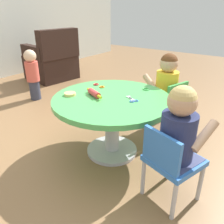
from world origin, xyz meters
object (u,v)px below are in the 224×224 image
seated_child_left (179,127)px  craft_table (112,110)px  rolling_pin (94,93)px  child_chair_left (171,161)px  seated_child_right (167,80)px  child_chair_right (168,104)px  toddler_standing (32,74)px  craft_scissors (132,100)px  armchair_dark (52,61)px

seated_child_left → craft_table: bearing=72.8°
craft_table → rolling_pin: (-0.06, 0.13, 0.14)m
child_chair_left → seated_child_right: size_ratio=1.05×
child_chair_right → rolling_pin: 0.80m
craft_table → child_chair_right: child_chair_right is taller
craft_table → child_chair_right: (0.62, -0.23, -0.10)m
toddler_standing → child_chair_left: bearing=-106.1°
seated_child_left → seated_child_right: 0.94m
seated_child_left → child_chair_left: bearing=162.3°
toddler_standing → rolling_pin: bearing=-107.7°
craft_table → child_chair_left: size_ratio=1.79×
craft_scissors → seated_child_right: bearing=-2.4°
child_chair_left → craft_scissors: child_chair_left is taller
child_chair_left → armchair_dark: bearing=62.4°
child_chair_right → seated_child_right: 0.23m
armchair_dark → toddler_standing: bearing=-145.8°
seated_child_left → child_chair_right: size_ratio=0.95×
craft_table → seated_child_right: 0.67m
rolling_pin → craft_scissors: (0.11, -0.30, -0.02)m
child_chair_left → rolling_pin: bearing=77.1°
seated_child_left → toddler_standing: (0.60, 2.23, -0.17)m
craft_scissors → child_chair_right: bearing=-6.3°
child_chair_left → rolling_pin: (0.17, 0.75, 0.23)m
craft_table → child_chair_left: child_chair_left is taller
child_chair_left → child_chair_right: (0.85, 0.39, 0.00)m
child_chair_right → craft_table: bearing=159.9°
toddler_standing → rolling_pin: toddler_standing is taller
armchair_dark → craft_scissors: size_ratio=6.04×
child_chair_right → craft_scissors: bearing=173.7°
craft_table → craft_scissors: 0.21m
rolling_pin → craft_scissors: rolling_pin is taller
craft_table → seated_child_left: 0.67m
child_chair_left → seated_child_right: bearing=26.3°
craft_table → seated_child_right: seated_child_right is taller
armchair_dark → toddler_standing: 0.97m
armchair_dark → seated_child_left: bearing=-116.8°
seated_child_left → armchair_dark: (1.40, 2.78, -0.22)m
craft_table → seated_child_right: (0.63, -0.19, 0.13)m
child_chair_right → rolling_pin: size_ratio=2.44×
child_chair_left → rolling_pin: size_ratio=2.44×
child_chair_left → rolling_pin: rolling_pin is taller
seated_child_right → craft_scissors: 0.59m
seated_child_right → armchair_dark: bearing=76.1°
craft_scissors → seated_child_left: bearing=-117.3°
rolling_pin → child_chair_right: bearing=-28.0°
child_chair_left → toddler_standing: 2.31m
child_chair_right → toddler_standing: 1.84m
seated_child_left → craft_scissors: seated_child_left is taller
craft_table → child_chair_left: 0.67m
craft_table → toddler_standing: size_ratio=1.42×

